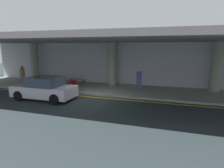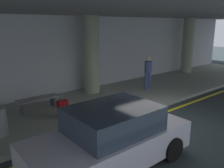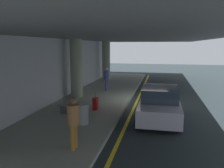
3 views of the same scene
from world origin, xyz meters
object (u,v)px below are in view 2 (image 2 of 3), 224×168
at_px(car_silver, 111,138).
at_px(traveler_with_luggage, 148,70).
at_px(suitcase_upright_primary, 63,109).
at_px(support_column_left_mid, 91,55).
at_px(support_column_center, 188,46).
at_px(bench_metal, 38,101).

height_order(car_silver, traveler_with_luggage, traveler_with_luggage).
bearing_deg(traveler_with_luggage, car_silver, 21.69).
bearing_deg(car_silver, suitcase_upright_primary, 79.86).
height_order(support_column_left_mid, traveler_with_luggage, support_column_left_mid).
relative_size(car_silver, traveler_with_luggage, 2.44).
height_order(support_column_center, car_silver, support_column_center).
bearing_deg(suitcase_upright_primary, support_column_center, 4.11).
relative_size(support_column_left_mid, support_column_center, 1.00).
bearing_deg(car_silver, traveler_with_luggage, 31.35).
distance_m(support_column_left_mid, car_silver, 6.16).
xyz_separation_m(support_column_left_mid, bench_metal, (-3.02, -0.71, -1.47)).
xyz_separation_m(support_column_left_mid, support_column_center, (8.00, 0.00, 0.00)).
bearing_deg(support_column_center, car_silver, -154.71).
xyz_separation_m(support_column_center, suitcase_upright_primary, (-10.65, -2.00, -1.51)).
height_order(support_column_left_mid, support_column_center, same).
bearing_deg(suitcase_upright_primary, support_column_left_mid, 30.51).
bearing_deg(support_column_left_mid, suitcase_upright_primary, -142.98).
bearing_deg(suitcase_upright_primary, traveler_with_luggage, 0.73).
bearing_deg(car_silver, support_column_left_mid, 56.47).
distance_m(traveler_with_luggage, suitcase_upright_primary, 5.30).
bearing_deg(bench_metal, car_silver, -90.10).
height_order(support_column_center, traveler_with_luggage, support_column_center).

